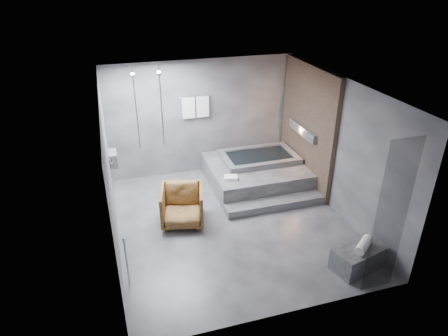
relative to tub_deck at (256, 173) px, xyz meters
name	(u,v)px	position (x,y,z in m)	size (l,w,h in m)	color
room	(249,137)	(-0.65, -1.21, 1.48)	(5.00, 5.04, 2.82)	#323235
tub_deck	(256,173)	(0.00, 0.00, 0.00)	(2.20, 2.00, 0.50)	#37383A
tub_step	(275,204)	(0.00, -1.18, -0.16)	(2.20, 0.36, 0.18)	#37383A
concrete_bench	(358,257)	(0.62, -3.35, -0.05)	(0.90, 0.50, 0.41)	#313133
driftwood_chair	(182,206)	(-2.00, -1.14, 0.14)	(0.83, 0.85, 0.78)	#432A10
rolled_towel	(364,245)	(0.65, -3.39, 0.24)	(0.16, 0.16, 0.46)	white
deck_towel	(231,178)	(-0.80, -0.56, 0.29)	(0.28, 0.21, 0.08)	white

